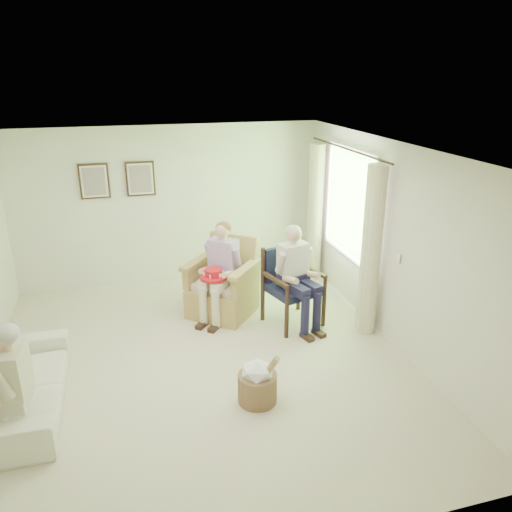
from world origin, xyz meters
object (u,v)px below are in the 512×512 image
Objects in this scene: person_sofa at (8,381)px; red_hat at (213,275)px; person_dark at (296,270)px; hatbox at (258,382)px; sofa at (25,384)px; person_wicker at (223,264)px; wicker_armchair at (222,290)px; wood_armchair at (291,282)px.

red_hat is (2.31, 1.90, 0.04)m from person_sofa.
red_hat is (-1.07, 0.39, -0.11)m from person_dark.
hatbox is at bearing 95.51° from person_sofa.
sofa is 3.55m from person_dark.
person_wicker is 2.13m from hatbox.
sofa is (-2.48, -1.62, -0.08)m from wicker_armchair.
wood_armchair reaches higher than hatbox.
wicker_armchair is 0.79× the size of person_dark.
wicker_armchair is at bearing 134.54° from wood_armchair.
sofa is 2.93m from person_wicker.
person_dark is 2.26× the size of hatbox.
person_dark reaches higher than hatbox.
wicker_armchair is at bearing 88.17° from hatbox.
person_wicker is at bearing 88.04° from hatbox.
person_wicker is (-0.90, 0.35, 0.23)m from wood_armchair.
person_sofa is 2.45m from hatbox.
sofa is at bearing 166.59° from hatbox.
wood_armchair is at bearing 11.46° from wicker_armchair.
wicker_armchair is at bearing -56.84° from sofa.
wood_armchair is 0.31m from person_dark.
person_dark is at bearing 10.06° from person_wicker.
wood_armchair is 0.87× the size of person_sofa.
wood_armchair is at bearing -71.68° from sofa.
hatbox is (0.10, -1.90, -0.49)m from red_hat.
wood_armchair is at bearing 60.17° from hatbox.
person_wicker is 2.21× the size of hatbox.
person_dark is at bearing 119.75° from person_sofa.
person_dark is 3.70m from person_sofa.
person_sofa is at bearing -140.59° from red_hat.
sofa is (-3.38, -1.12, -0.31)m from wood_armchair.
person_wicker reaches higher than red_hat.
red_hat is at bearing 143.58° from person_dark.
person_sofa is 2.99m from red_hat.
wicker_armchair reaches higher than wood_armchair.
wicker_armchair is 1.04× the size of wood_armchair.
person_wicker is at bearing 142.21° from wood_armchair.
person_dark is (3.38, 0.94, 0.57)m from sofa.
red_hat is at bearing 135.11° from person_sofa.
person_wicker is at bearing 135.13° from person_sofa.
person_dark is (0.90, -0.53, 0.02)m from person_wicker.
wood_armchair is 3.77m from person_sofa.
sofa is 3.05× the size of hatbox.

